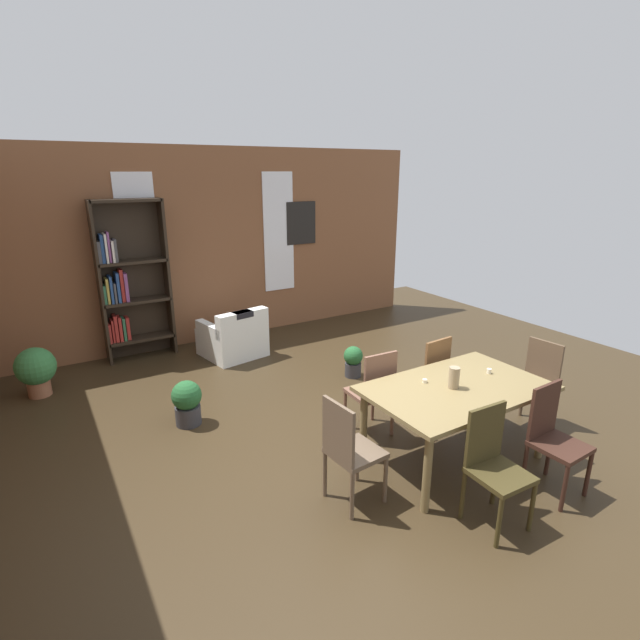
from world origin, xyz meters
TOP-DOWN VIEW (x-y plane):
  - ground_plane at (0.00, 0.00)m, footprint 10.21×10.21m
  - back_wall_brick at (0.00, 3.99)m, footprint 7.45×0.12m
  - window_pane_0 at (-1.13, 3.92)m, footprint 0.55×0.02m
  - window_pane_1 at (1.13, 3.92)m, footprint 0.55×0.02m
  - dining_table at (0.67, -0.61)m, footprint 1.69×1.05m
  - vase_on_table at (0.61, -0.61)m, footprint 0.10×0.10m
  - tealight_candle_0 at (0.47, -0.38)m, footprint 0.04×0.04m
  - tealight_candle_1 at (1.16, -0.56)m, footprint 0.04×0.04m
  - dining_chair_head_left at (-0.55, -0.61)m, footprint 0.43×0.43m
  - dining_chair_far_right at (1.05, 0.15)m, footprint 0.43×0.43m
  - dining_chair_far_left at (0.28, 0.15)m, footprint 0.42×0.42m
  - dining_chair_near_right at (1.05, -1.36)m, footprint 0.41×0.41m
  - dining_chair_head_right at (1.89, -0.60)m, footprint 0.43×0.43m
  - dining_chair_near_left at (0.29, -1.36)m, footprint 0.42×0.42m
  - bookshelf_tall at (-1.37, 3.75)m, footprint 0.97×0.30m
  - armchair_white at (-0.11, 3.03)m, footprint 0.93×0.93m
  - potted_plant_by_shelf at (-1.30, 1.38)m, footprint 0.32×0.32m
  - potted_plant_corner at (-2.67, 3.03)m, footprint 0.47×0.47m
  - potted_plant_window at (0.98, 1.48)m, footprint 0.26×0.26m
  - framed_picture at (1.56, 3.91)m, footprint 0.56×0.03m

SIDE VIEW (x-z plane):
  - ground_plane at x=0.00m, z-range 0.00..0.00m
  - potted_plant_window at x=0.98m, z-range 0.01..0.44m
  - potted_plant_by_shelf at x=-1.30m, z-range 0.01..0.52m
  - armchair_white at x=-0.11m, z-range -0.10..0.65m
  - potted_plant_corner at x=-2.67m, z-range 0.04..0.66m
  - dining_chair_head_left at x=-0.55m, z-range 0.04..0.99m
  - dining_chair_far_right at x=1.05m, z-range 0.04..0.99m
  - dining_chair_far_left at x=0.28m, z-range 0.04..0.99m
  - dining_chair_near_right at x=1.05m, z-range 0.04..0.99m
  - dining_chair_head_right at x=1.89m, z-range 0.04..0.99m
  - dining_chair_near_left at x=0.29m, z-range 0.04..0.99m
  - dining_table at x=0.67m, z-range 0.30..1.06m
  - tealight_candle_0 at x=0.47m, z-range 0.76..0.80m
  - tealight_candle_1 at x=1.16m, z-range 0.76..0.81m
  - vase_on_table at x=0.61m, z-range 0.76..0.97m
  - bookshelf_tall at x=-1.37m, z-range -0.01..2.29m
  - back_wall_brick at x=0.00m, z-range 0.00..3.03m
  - window_pane_0 at x=-1.13m, z-range 0.68..2.65m
  - window_pane_1 at x=1.13m, z-range 0.68..2.65m
  - framed_picture at x=1.56m, z-range 1.44..2.16m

